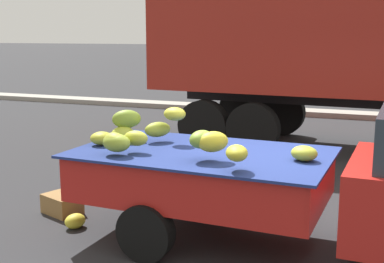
# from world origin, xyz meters

# --- Properties ---
(ground) EXTENTS (220.00, 220.00, 0.00)m
(ground) POSITION_xyz_m (0.00, 0.00, 0.00)
(ground) COLOR #28282B
(curb_strip) EXTENTS (80.00, 0.80, 0.16)m
(curb_strip) POSITION_xyz_m (0.00, 9.97, 0.08)
(curb_strip) COLOR gray
(curb_strip) RESTS_ON ground
(fallen_banana_bunch_near_tailgate) EXTENTS (0.30, 0.34, 0.19)m
(fallen_banana_bunch_near_tailgate) POSITION_xyz_m (-2.44, -0.48, 0.09)
(fallen_banana_bunch_near_tailgate) COLOR gold
(fallen_banana_bunch_near_tailgate) RESTS_ON ground
(produce_crate) EXTENTS (0.61, 0.52, 0.26)m
(produce_crate) POSITION_xyz_m (-2.92, -0.08, 0.13)
(produce_crate) COLOR olive
(produce_crate) RESTS_ON ground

